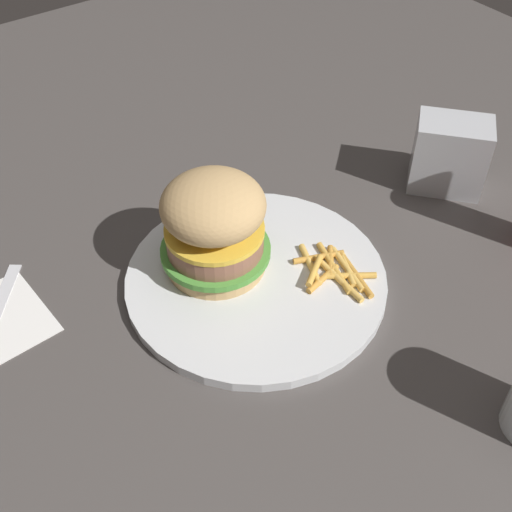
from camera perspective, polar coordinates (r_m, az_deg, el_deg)
The scene contains 5 objects.
ground_plane at distance 0.71m, azimuth -1.19°, elevation -3.66°, with size 1.60×1.60×0.00m, color #47423F.
plate at distance 0.73m, azimuth 0.00°, elevation -2.03°, with size 0.29×0.29×0.01m, color silver.
sandwich at distance 0.70m, azimuth -3.39°, elevation 2.80°, with size 0.12×0.12×0.12m.
fries_pile at distance 0.73m, azimuth 6.85°, elevation -1.22°, with size 0.11×0.08×0.01m.
napkin_dispenser at distance 0.87m, azimuth 16.45°, elevation 8.40°, with size 0.09×0.06×0.09m, color #B7BABF.
Camera 1 is at (-0.39, 0.27, 0.53)m, focal length 46.11 mm.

